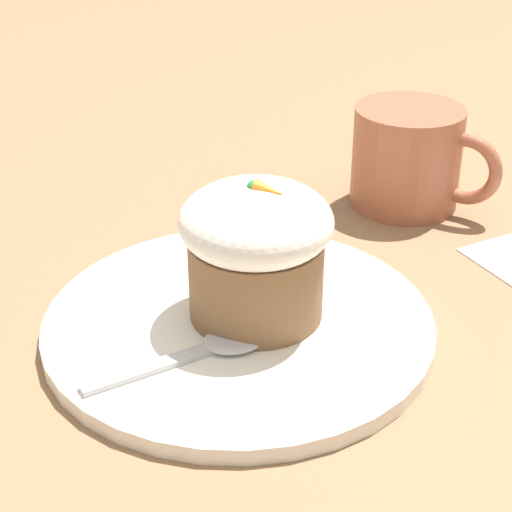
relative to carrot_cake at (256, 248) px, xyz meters
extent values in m
plane|color=#846042|center=(-0.01, -0.01, -0.06)|extent=(4.00, 4.00, 0.00)
cylinder|color=white|center=(-0.01, -0.01, -0.05)|extent=(0.26, 0.26, 0.01)
cylinder|color=brown|center=(0.00, 0.00, -0.02)|extent=(0.09, 0.09, 0.06)
ellipsoid|color=white|center=(0.00, 0.00, 0.02)|extent=(0.10, 0.10, 0.05)
cone|color=orange|center=(0.01, 0.00, 0.04)|extent=(0.02, 0.01, 0.01)
sphere|color=green|center=(0.00, 0.00, 0.04)|extent=(0.01, 0.01, 0.01)
cube|color=#B7B7BC|center=(-0.02, -0.09, -0.05)|extent=(0.05, 0.08, 0.00)
ellipsoid|color=#B7B7BC|center=(0.01, -0.04, -0.05)|extent=(0.05, 0.05, 0.01)
cylinder|color=#9E563D|center=(0.01, 0.23, -0.02)|extent=(0.09, 0.09, 0.09)
torus|color=#9E563D|center=(0.06, 0.23, -0.02)|extent=(0.06, 0.01, 0.06)
camera|label=1|loc=(0.24, -0.41, 0.26)|focal=60.00mm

